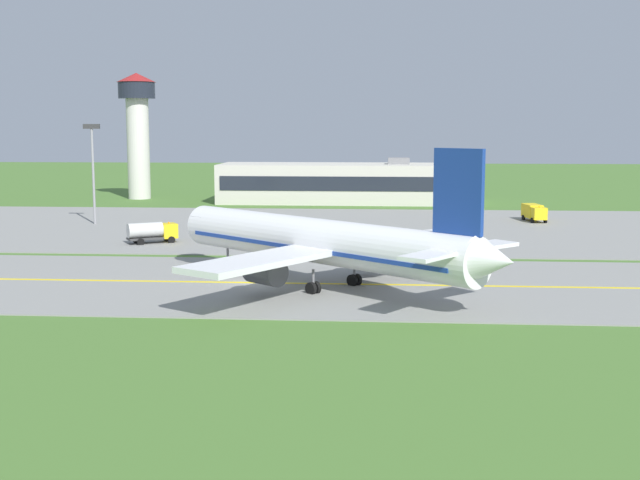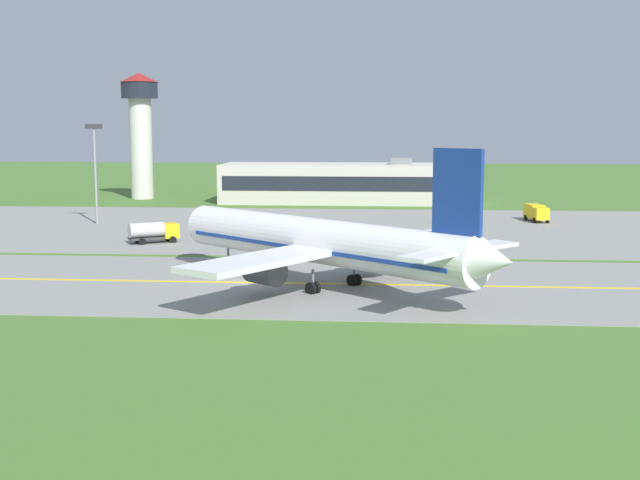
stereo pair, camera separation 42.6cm
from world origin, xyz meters
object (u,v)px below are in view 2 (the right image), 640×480
service_truck_baggage (154,231)px  apron_light_mast (95,161)px  airplane_lead (322,242)px  service_truck_fuel (536,212)px  control_tower (140,123)px

service_truck_baggage → apron_light_mast: apron_light_mast is taller
airplane_lead → apron_light_mast: size_ratio=2.22×
service_truck_fuel → apron_light_mast: apron_light_mast is taller
service_truck_baggage → control_tower: 66.59m
service_truck_fuel → apron_light_mast: (-65.17, -8.30, 7.79)m
control_tower → airplane_lead: bearing=-63.9°
service_truck_fuel → control_tower: 80.65m
service_truck_fuel → apron_light_mast: bearing=-172.7°
airplane_lead → service_truck_baggage: (-22.88, 26.08, -2.60)m
service_truck_baggage → control_tower: control_tower is taller
airplane_lead → service_truck_fuel: size_ratio=5.22×
service_truck_baggage → apron_light_mast: (-13.96, 18.76, 7.79)m
service_truck_baggage → service_truck_fuel: 57.91m
airplane_lead → service_truck_baggage: size_ratio=5.26×
service_truck_baggage → service_truck_fuel: size_ratio=0.99×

